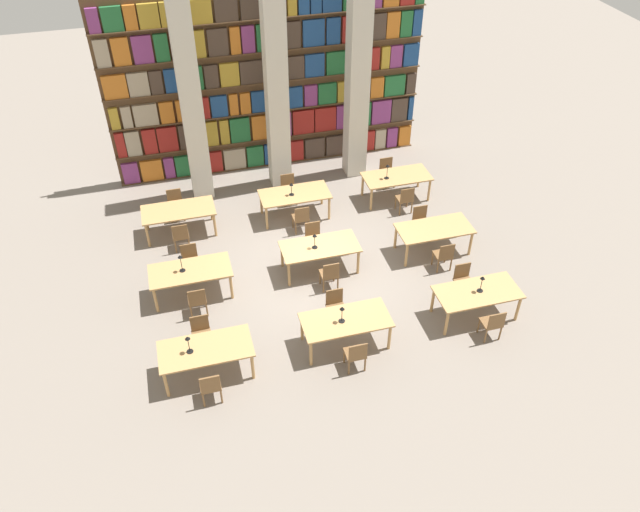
{
  "coord_description": "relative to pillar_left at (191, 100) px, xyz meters",
  "views": [
    {
      "loc": [
        -3.12,
        -11.65,
        10.4
      ],
      "look_at": [
        0.0,
        -0.25,
        0.69
      ],
      "focal_mm": 35.0,
      "sensor_mm": 36.0,
      "label": 1
    }
  ],
  "objects": [
    {
      "name": "ground_plane",
      "position": [
        2.36,
        -4.33,
        -3.0
      ],
      "size": [
        40.0,
        40.0,
        0.0
      ],
      "primitive_type": "plane",
      "color": "gray"
    },
    {
      "name": "bookshelf_bank",
      "position": [
        2.39,
        1.18,
        -0.34
      ],
      "size": [
        9.44,
        0.35,
        5.5
      ],
      "color": "brown",
      "rests_on": "ground_plane"
    },
    {
      "name": "pillar_left",
      "position": [
        0.0,
        0.0,
        0.0
      ],
      "size": [
        0.59,
        0.59,
        6.0
      ],
      "color": "beige",
      "rests_on": "ground_plane"
    },
    {
      "name": "pillar_center",
      "position": [
        2.36,
        0.0,
        0.0
      ],
      "size": [
        0.59,
        0.59,
        6.0
      ],
      "color": "beige",
      "rests_on": "ground_plane"
    },
    {
      "name": "pillar_right",
      "position": [
        4.72,
        0.0,
        0.0
      ],
      "size": [
        0.59,
        0.59,
        6.0
      ],
      "color": "beige",
      "rests_on": "ground_plane"
    },
    {
      "name": "reading_table_0",
      "position": [
        -0.74,
        -6.94,
        -2.32
      ],
      "size": [
        1.94,
        0.94,
        0.77
      ],
      "color": "tan",
      "rests_on": "ground_plane"
    },
    {
      "name": "chair_0",
      "position": [
        -0.77,
        -7.7,
        -2.53
      ],
      "size": [
        0.42,
        0.4,
        0.87
      ],
      "color": "brown",
      "rests_on": "ground_plane"
    },
    {
      "name": "chair_1",
      "position": [
        -0.77,
        -6.19,
        -2.53
      ],
      "size": [
        0.42,
        0.4,
        0.87
      ],
      "rotation": [
        0.0,
        0.0,
        3.14
      ],
      "color": "brown",
      "rests_on": "ground_plane"
    },
    {
      "name": "desk_lamp_0",
      "position": [
        -1.06,
        -6.95,
        -1.93
      ],
      "size": [
        0.14,
        0.14,
        0.45
      ],
      "color": "black",
      "rests_on": "reading_table_0"
    },
    {
      "name": "reading_table_1",
      "position": [
        2.31,
        -6.91,
        -2.32
      ],
      "size": [
        1.94,
        0.94,
        0.77
      ],
      "color": "tan",
      "rests_on": "ground_plane"
    },
    {
      "name": "chair_2",
      "position": [
        2.3,
        -7.67,
        -2.53
      ],
      "size": [
        0.42,
        0.4,
        0.87
      ],
      "color": "brown",
      "rests_on": "ground_plane"
    },
    {
      "name": "chair_3",
      "position": [
        2.3,
        -6.15,
        -2.53
      ],
      "size": [
        0.42,
        0.4,
        0.87
      ],
      "rotation": [
        0.0,
        0.0,
        3.14
      ],
      "color": "brown",
      "rests_on": "ground_plane"
    },
    {
      "name": "desk_lamp_1",
      "position": [
        2.2,
        -6.94,
        -1.95
      ],
      "size": [
        0.14,
        0.14,
        0.43
      ],
      "color": "black",
      "rests_on": "reading_table_1"
    },
    {
      "name": "reading_table_2",
      "position": [
        5.47,
        -6.85,
        -2.32
      ],
      "size": [
        1.94,
        0.94,
        0.77
      ],
      "color": "tan",
      "rests_on": "ground_plane"
    },
    {
      "name": "chair_4",
      "position": [
        5.51,
        -7.61,
        -2.53
      ],
      "size": [
        0.42,
        0.4,
        0.87
      ],
      "color": "brown",
      "rests_on": "ground_plane"
    },
    {
      "name": "chair_5",
      "position": [
        5.51,
        -6.09,
        -2.53
      ],
      "size": [
        0.42,
        0.4,
        0.87
      ],
      "rotation": [
        0.0,
        0.0,
        3.14
      ],
      "color": "brown",
      "rests_on": "ground_plane"
    },
    {
      "name": "desk_lamp_2",
      "position": [
        5.52,
        -6.85,
        -1.94
      ],
      "size": [
        0.14,
        0.14,
        0.44
      ],
      "color": "black",
      "rests_on": "reading_table_2"
    },
    {
      "name": "reading_table_3",
      "position": [
        -0.78,
        -4.36,
        -2.32
      ],
      "size": [
        1.94,
        0.94,
        0.77
      ],
      "color": "tan",
      "rests_on": "ground_plane"
    },
    {
      "name": "chair_6",
      "position": [
        -0.73,
        -5.12,
        -2.53
      ],
      "size": [
        0.42,
        0.4,
        0.87
      ],
      "color": "brown",
      "rests_on": "ground_plane"
    },
    {
      "name": "chair_7",
      "position": [
        -0.73,
        -3.61,
        -2.53
      ],
      "size": [
        0.42,
        0.4,
        0.87
      ],
      "rotation": [
        0.0,
        0.0,
        3.14
      ],
      "color": "brown",
      "rests_on": "ground_plane"
    },
    {
      "name": "desk_lamp_3",
      "position": [
        -0.95,
        -4.34,
        -1.91
      ],
      "size": [
        0.14,
        0.14,
        0.48
      ],
      "color": "black",
      "rests_on": "reading_table_3"
    },
    {
      "name": "reading_table_4",
      "position": [
        2.44,
        -4.29,
        -2.32
      ],
      "size": [
        1.94,
        0.94,
        0.77
      ],
      "color": "tan",
      "rests_on": "ground_plane"
    },
    {
      "name": "chair_8",
      "position": [
        2.48,
        -5.05,
        -2.53
      ],
      "size": [
        0.42,
        0.4,
        0.87
      ],
      "color": "brown",
      "rests_on": "ground_plane"
    },
    {
      "name": "chair_9",
      "position": [
        2.48,
        -3.54,
        -2.53
      ],
      "size": [
        0.42,
        0.4,
        0.87
      ],
      "rotation": [
        0.0,
        0.0,
        3.14
      ],
      "color": "brown",
      "rests_on": "ground_plane"
    },
    {
      "name": "desk_lamp_4",
      "position": [
        2.3,
        -4.32,
        -1.95
      ],
      "size": [
        0.14,
        0.14,
        0.42
      ],
      "color": "black",
      "rests_on": "reading_table_4"
    },
    {
      "name": "reading_table_5",
      "position": [
        5.49,
        -4.35,
        -2.32
      ],
      "size": [
        1.94,
        0.94,
        0.77
      ],
      "color": "tan",
      "rests_on": "ground_plane"
    },
    {
      "name": "chair_10",
      "position": [
        5.45,
        -5.1,
        -2.53
      ],
      "size": [
        0.42,
        0.4,
        0.87
      ],
      "color": "brown",
      "rests_on": "ground_plane"
    },
    {
      "name": "chair_11",
      "position": [
        5.45,
        -3.59,
        -2.53
      ],
      "size": [
        0.42,
        0.4,
        0.87
      ],
      "rotation": [
        0.0,
        0.0,
        3.14
      ],
      "color": "brown",
      "rests_on": "ground_plane"
    },
    {
      "name": "reading_table_6",
      "position": [
        -0.82,
        -1.78,
        -2.32
      ],
      "size": [
        1.94,
        0.94,
        0.77
      ],
      "color": "tan",
      "rests_on": "ground_plane"
    },
    {
      "name": "chair_12",
      "position": [
        -0.86,
        -2.53,
        -2.53
      ],
      "size": [
        0.42,
        0.4,
        0.87
      ],
      "color": "brown",
      "rests_on": "ground_plane"
    },
    {
      "name": "chair_13",
      "position": [
        -0.86,
        -1.02,
        -2.53
      ],
      "size": [
        0.42,
        0.4,
        0.87
      ],
      "rotation": [
        0.0,
        0.0,
        3.14
      ],
      "color": "brown",
      "rests_on": "ground_plane"
    },
    {
      "name": "reading_table_7",
      "position": [
        2.38,
        -1.85,
        -2.32
      ],
      "size": [
        1.94,
        0.94,
        0.77
      ],
      "color": "tan",
      "rests_on": "ground_plane"
    },
    {
      "name": "chair_14",
      "position": [
        2.37,
        -2.6,
        -2.53
      ],
      "size": [
        0.42,
        0.4,
        0.87
      ],
      "color": "brown",
      "rests_on": "ground_plane"
    },
    {
      "name": "chair_15",
      "position": [
        2.37,
        -1.09,
        -2.53
      ],
      "size": [
        0.42,
        0.4,
        0.87
      ],
      "rotation": [
        0.0,
        0.0,
        3.14
      ],
      "color": "brown",
      "rests_on": "ground_plane"
    },
    {
      "name": "desk_lamp_5",
      "position": [
        2.28,
        -1.89,
        -1.98
      ],
      "size": [
        0.14,
        0.14,
        0.39
      ],
      "color": "black",
      "rests_on": "reading_table_7"
    },
    {
      "name": "reading_table_8",
      "position": [
        5.44,
        -1.73,
        -2.32
      ],
      "size": [
        1.94,
        0.94,
        0.77
      ],
      "color": "tan",
      "rests_on": "ground_plane"
    },
    {
      "name": "chair_16",
      "position": [
        5.43,
        -2.49,
        -2.53
      ],
      "size": [
        0.42,
        0.4,
        0.87
      ],
      "color": "brown",
      "rests_on": "ground_plane"
    },
    {
      "name": "chair_17",
      "position": [
        5.43,
        -0.98,
        -2.53
      ],
      "size": [
        0.42,
        0.4,
        0.87
      ],
      "rotation": [
        0.0,
        0.0,
        3.14
      ],
      "color": "brown",
      "rests_on": "ground_plane"
    },
    {
      "name": "desk_lamp_6",
      "position": [
        5.11,
        -1.78,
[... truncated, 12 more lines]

